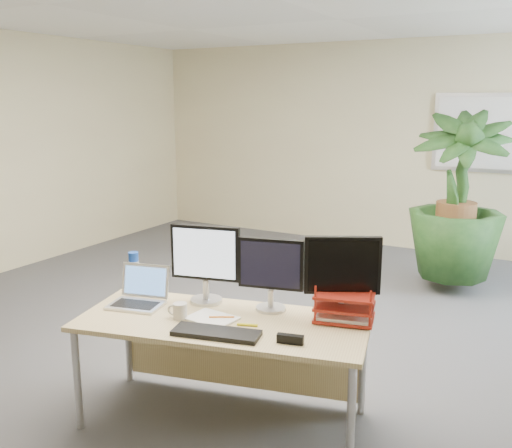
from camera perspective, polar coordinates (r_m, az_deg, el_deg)
The scene contains 17 objects.
floor at distance 4.47m, azimuth -2.22°, elevation -13.47°, with size 8.00×8.00×0.00m, color #48494D.
back_wall at distance 7.75m, azimuth 13.29°, elevation 7.62°, with size 7.00×0.04×2.70m, color beige.
whiteboard at distance 7.47m, azimuth 22.26°, elevation 8.41°, with size 1.30×0.04×0.95m.
desk at distance 3.59m, azimuth -2.85°, elevation -11.04°, with size 1.84×1.09×0.66m.
floor_plant at distance 6.14m, azimuth 19.32°, elevation 0.41°, with size 0.84×0.84×1.50m, color #143613.
monitor_left at distance 3.66m, azimuth -5.08°, elevation -3.48°, with size 0.45×0.21×0.51m.
monitor_right at distance 3.52m, azimuth 1.50°, elevation -4.57°, with size 0.41×0.19×0.46m.
monitor_dark at distance 3.42m, azimuth 8.64°, elevation -4.75°, with size 0.42×0.24×0.50m.
laptop at distance 3.76m, azimuth -11.53°, elevation -6.93°, with size 0.38×0.35×0.24m.
keyboard at distance 3.24m, azimuth -3.99°, elevation -10.80°, with size 0.49×0.16×0.03m, color black.
coffee_mug at distance 3.48m, azimuth -7.65°, elevation -8.60°, with size 0.12×0.09×0.10m.
spiral_notebook at distance 3.46m, azimuth -4.44°, elevation -9.40°, with size 0.28×0.21×0.01m, color white.
orange_pen at distance 3.45m, azimuth -3.45°, elevation -9.26°, with size 0.01×0.01×0.15m, color orange.
yellow_highlighter at distance 3.35m, azimuth -0.87°, elevation -10.05°, with size 0.02×0.02×0.12m, color yellow.
water_bottle at distance 3.95m, azimuth -12.08°, elevation -4.87°, with size 0.07×0.07×0.29m.
letter_tray at distance 3.46m, azimuth 8.85°, elevation -8.33°, with size 0.40×0.33×0.16m.
stapler at distance 3.14m, azimuth 3.45°, elevation -11.41°, with size 0.15×0.04×0.05m, color black.
Camera 1 is at (2.09, -3.44, 1.95)m, focal length 40.00 mm.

